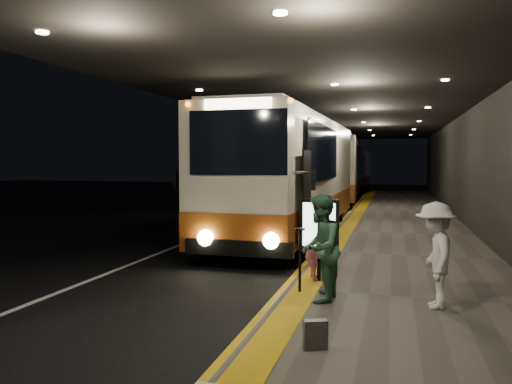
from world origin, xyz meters
The scene contains 17 objects.
ground centered at (0.00, 0.00, 0.00)m, with size 90.00×90.00×0.00m, color black.
lane_line_white centered at (-1.80, 5.00, 0.01)m, with size 0.12×50.00×0.01m, color silver.
kerb_stripe_yellow centered at (2.35, 5.00, 0.01)m, with size 0.18×50.00×0.01m, color gold.
sidewalk centered at (4.75, 5.00, 0.07)m, with size 4.50×50.00×0.15m, color #514C44.
tactile_strip centered at (2.85, 5.00, 0.16)m, with size 0.50×50.00×0.01m, color gold.
terminal_wall centered at (7.00, 5.00, 3.00)m, with size 0.10×50.00×6.00m, color black.
support_columns centered at (-1.50, 4.00, 2.20)m, with size 0.80×24.80×4.40m.
canopy centered at (2.50, 5.00, 4.60)m, with size 9.00×50.00×0.40m, color black.
coach_main centered at (1.03, 4.68, 1.89)m, with size 2.92×12.71×3.94m.
coach_second centered at (0.89, 19.68, 1.87)m, with size 3.21×12.48×3.89m.
coach_third centered at (0.79, 32.19, 1.64)m, with size 2.89×11.01×3.42m.
passenger_boarding centered at (2.90, -2.29, 0.94)m, with size 0.57×0.38×1.57m, color #B95685.
passenger_waiting_green centered at (3.22, -3.83, 1.07)m, with size 0.89×0.55×1.83m, color #366144.
passenger_waiting_white centered at (5.08, -3.72, 1.01)m, with size 1.12×0.52×1.73m, color silver.
bag_polka centered at (3.47, -6.03, 0.33)m, with size 0.30×0.13×0.37m, color black.
info_sign centered at (3.00, -2.43, 1.25)m, with size 0.78×0.20×1.63m.
stanchion_post centered at (2.79, -3.36, 0.73)m, with size 0.05×0.05×1.16m, color black.
Camera 1 is at (4.40, -12.20, 2.52)m, focal length 35.00 mm.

